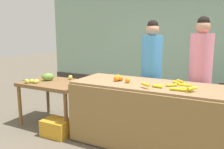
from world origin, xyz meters
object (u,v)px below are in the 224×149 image
Objects in this scene: produce_crate at (57,128)px; produce_sack at (113,107)px; vendor_woman_pink_shirt at (200,78)px; vendor_woman_blue_shirt at (151,75)px.

produce_sack reaches higher than produce_crate.
produce_crate is at bearing -113.86° from produce_sack.
vendor_woman_pink_shirt is 4.22× the size of produce_crate.
vendor_woman_pink_shirt is at bearing 27.74° from produce_crate.
vendor_woman_blue_shirt is at bearing 40.90° from produce_crate.
vendor_woman_blue_shirt is 0.98× the size of vendor_woman_pink_shirt.
produce_crate is 1.16m from produce_sack.
vendor_woman_blue_shirt is 4.14× the size of produce_crate.
vendor_woman_blue_shirt is 4.10× the size of produce_sack.
vendor_woman_blue_shirt is 1.01m from produce_sack.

